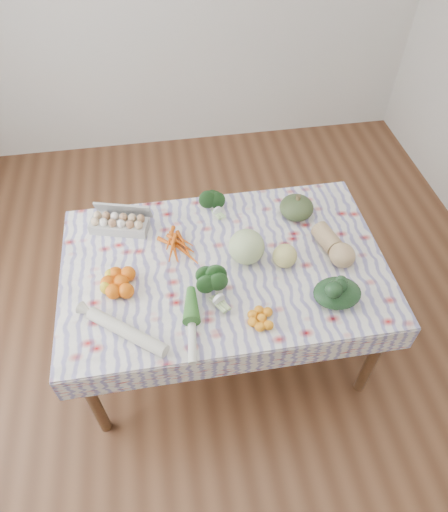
{
  "coord_description": "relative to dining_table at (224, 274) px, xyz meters",
  "views": [
    {
      "loc": [
        -0.24,
        -1.5,
        2.55
      ],
      "look_at": [
        0.0,
        0.0,
        0.82
      ],
      "focal_mm": 32.0,
      "sensor_mm": 36.0,
      "label": 1
    }
  ],
  "objects": [
    {
      "name": "ground",
      "position": [
        0.0,
        0.0,
        -0.68
      ],
      "size": [
        4.5,
        4.5,
        0.0
      ],
      "primitive_type": "plane",
      "color": "#56321D",
      "rests_on": "ground"
    },
    {
      "name": "dining_table",
      "position": [
        0.0,
        0.0,
        0.0
      ],
      "size": [
        1.6,
        1.0,
        0.75
      ],
      "color": "brown",
      "rests_on": "ground"
    },
    {
      "name": "tablecloth",
      "position": [
        0.0,
        0.0,
        0.08
      ],
      "size": [
        1.66,
        1.06,
        0.01
      ],
      "primitive_type": "cube",
      "color": "silver",
      "rests_on": "dining_table"
    },
    {
      "name": "egg_carton",
      "position": [
        -0.52,
        0.33,
        0.13
      ],
      "size": [
        0.33,
        0.2,
        0.08
      ],
      "primitive_type": "cube",
      "rotation": [
        0.0,
        0.0,
        -0.27
      ],
      "color": "#ABABA6",
      "rests_on": "tablecloth"
    },
    {
      "name": "carrot_bunch",
      "position": [
        -0.24,
        0.14,
        0.1
      ],
      "size": [
        0.24,
        0.22,
        0.04
      ],
      "primitive_type": "cube",
      "rotation": [
        0.0,
        0.0,
        0.17
      ],
      "color": "#D3550F",
      "rests_on": "tablecloth"
    },
    {
      "name": "kale_bunch",
      "position": [
        0.01,
        0.4,
        0.14
      ],
      "size": [
        0.17,
        0.16,
        0.12
      ],
      "primitive_type": "ellipsoid",
      "rotation": [
        0.0,
        0.0,
        0.29
      ],
      "color": "#173916",
      "rests_on": "tablecloth"
    },
    {
      "name": "kabocha_squash",
      "position": [
        0.46,
        0.29,
        0.15
      ],
      "size": [
        0.21,
        0.21,
        0.12
      ],
      "primitive_type": "ellipsoid",
      "rotation": [
        0.0,
        0.0,
        0.14
      ],
      "color": "#3C4D29",
      "rests_on": "tablecloth"
    },
    {
      "name": "cabbage",
      "position": [
        0.12,
        0.01,
        0.18
      ],
      "size": [
        0.24,
        0.24,
        0.18
      ],
      "primitive_type": "sphere",
      "rotation": [
        0.0,
        0.0,
        -0.37
      ],
      "color": "#AFC683",
      "rests_on": "tablecloth"
    },
    {
      "name": "butternut_squash",
      "position": [
        0.57,
        -0.02,
        0.15
      ],
      "size": [
        0.2,
        0.3,
        0.13
      ],
      "primitive_type": "ellipsoid",
      "rotation": [
        0.0,
        0.0,
        0.26
      ],
      "color": "tan",
      "rests_on": "tablecloth"
    },
    {
      "name": "orange_cluster",
      "position": [
        -0.52,
        -0.07,
        0.12
      ],
      "size": [
        0.26,
        0.26,
        0.08
      ],
      "primitive_type": "cube",
      "rotation": [
        0.0,
        0.0,
        -0.1
      ],
      "color": "#EA610B",
      "rests_on": "tablecloth"
    },
    {
      "name": "broccoli",
      "position": [
        -0.09,
        -0.2,
        0.14
      ],
      "size": [
        0.21,
        0.21,
        0.11
      ],
      "primitive_type": "ellipsoid",
      "rotation": [
        0.0,
        0.0,
        0.48
      ],
      "color": "#1B4319",
      "rests_on": "tablecloth"
    },
    {
      "name": "mandarin_cluster",
      "position": [
        0.12,
        -0.37,
        0.11
      ],
      "size": [
        0.18,
        0.18,
        0.05
      ],
      "primitive_type": "cube",
      "rotation": [
        0.0,
        0.0,
        -0.17
      ],
      "color": "orange",
      "rests_on": "tablecloth"
    },
    {
      "name": "grapefruit",
      "position": [
        0.3,
        -0.05,
        0.15
      ],
      "size": [
        0.14,
        0.14,
        0.12
      ],
      "primitive_type": "sphere",
      "rotation": [
        0.0,
        0.0,
        0.16
      ],
      "color": "#CEC66E",
      "rests_on": "tablecloth"
    },
    {
      "name": "spinach_bag",
      "position": [
        0.49,
        -0.31,
        0.13
      ],
      "size": [
        0.28,
        0.26,
        0.1
      ],
      "primitive_type": "ellipsoid",
      "rotation": [
        0.0,
        0.0,
        0.37
      ],
      "color": "black",
      "rests_on": "tablecloth"
    },
    {
      "name": "daikon",
      "position": [
        -0.5,
        -0.35,
        0.11
      ],
      "size": [
        0.38,
        0.32,
        0.06
      ],
      "primitive_type": "cylinder",
      "rotation": [
        1.57,
        0.0,
        0.9
      ],
      "color": "beige",
      "rests_on": "tablecloth"
    },
    {
      "name": "leek",
      "position": [
        -0.21,
        -0.36,
        0.1
      ],
      "size": [
        0.08,
        0.38,
        0.04
      ],
      "primitive_type": "cylinder",
      "rotation": [
        1.57,
        0.0,
        -0.1
      ],
      "color": "silver",
      "rests_on": "tablecloth"
    }
  ]
}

